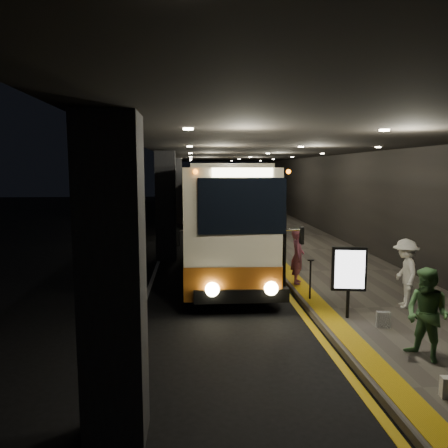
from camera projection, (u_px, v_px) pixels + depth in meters
name	position (u px, v px, depth m)	size (l,w,h in m)	color
ground	(207.00, 284.00, 14.07)	(90.00, 90.00, 0.00)	black
lane_line_white	(161.00, 255.00, 18.88)	(0.12, 50.00, 0.01)	silver
kerb_stripe_yellow	(256.00, 253.00, 19.19)	(0.18, 50.00, 0.01)	gold
sidewalk	(310.00, 251.00, 19.35)	(4.50, 50.00, 0.15)	#514C44
tactile_strip	(267.00, 250.00, 19.20)	(0.50, 50.00, 0.01)	gold
terminal_wall	(362.00, 185.00, 19.15)	(0.10, 50.00, 6.00)	black
support_columns	(166.00, 206.00, 17.64)	(0.80, 24.80, 4.40)	black
canopy	(261.00, 147.00, 18.62)	(9.00, 50.00, 0.40)	black
coach_main	(224.00, 219.00, 16.52)	(2.90, 12.03, 3.72)	beige
coach_second	(212.00, 197.00, 32.29)	(2.65, 10.97, 3.42)	beige
passenger_boarding	(298.00, 256.00, 13.48)	(0.62, 0.41, 1.71)	#A64D64
passenger_waiting_green	(427.00, 314.00, 8.07)	(0.84, 0.52, 1.74)	#3B683A
passenger_waiting_white	(405.00, 273.00, 11.19)	(1.14, 0.53, 1.77)	white
bag_polka	(383.00, 319.00, 9.80)	(0.30, 0.13, 0.36)	black
info_sign	(349.00, 270.00, 10.30)	(0.82, 0.23, 1.72)	black
stanchion_post	(310.00, 280.00, 11.88)	(0.05, 0.05, 1.09)	black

